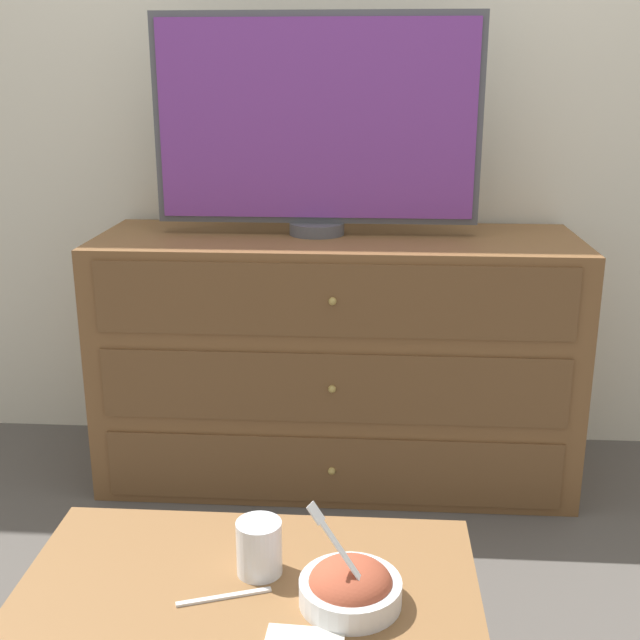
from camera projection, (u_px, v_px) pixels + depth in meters
The scene contains 8 objects.
ground_plane at pixel (348, 433), 3.11m from camera, with size 12.00×12.00×0.00m, color #56514C.
wall_back at pixel (353, 84), 2.75m from camera, with size 12.00×0.05×2.60m.
dresser at pixel (336, 358), 2.70m from camera, with size 1.55×0.56×0.83m.
tv at pixel (317, 124), 2.51m from camera, with size 1.03×0.18×0.69m.
coffee_table at pixel (247, 628), 1.43m from camera, with size 0.82×0.53×0.46m.
takeout_bowl at pixel (350, 587), 1.37m from camera, with size 0.18×0.18×0.19m.
drink_cup at pixel (259, 550), 1.45m from camera, with size 0.08×0.08×0.10m.
knife at pixel (224, 597), 1.39m from camera, with size 0.16×0.06×0.01m.
Camera 1 is at (0.08, -2.84, 1.33)m, focal length 45.00 mm.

